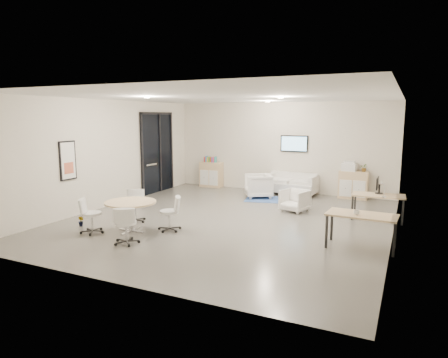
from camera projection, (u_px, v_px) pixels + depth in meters
room_shell at (229, 160)px, 10.32m from camera, size 9.60×10.60×4.80m
glass_door at (157, 150)px, 14.24m from camera, size 0.09×1.90×2.85m
artwork at (68, 161)px, 10.57m from camera, size 0.05×0.54×1.04m
wall_tv at (294, 144)px, 14.08m from camera, size 0.98×0.06×0.58m
ceiling_spots at (235, 99)px, 10.90m from camera, size 3.14×4.14×0.03m
sideboard_left at (211, 175)px, 15.43m from camera, size 0.85×0.44×0.95m
sideboard_right at (353, 185)px, 13.21m from camera, size 0.92×0.45×0.92m
books at (210, 159)px, 15.36m from camera, size 0.49×0.14×0.22m
printer at (349, 166)px, 13.18m from camera, size 0.48×0.41×0.32m
loveseat at (292, 185)px, 13.92m from camera, size 1.76×0.98×0.64m
blue_rug at (271, 199)px, 13.11m from camera, size 1.85×1.44×0.01m
armchair_left at (258, 185)px, 13.40m from camera, size 1.10×1.12×0.87m
armchair_right at (295, 199)px, 11.45m from camera, size 0.84×0.81×0.70m
desk_rear at (378, 197)px, 10.45m from camera, size 1.34×0.72×0.68m
desk_front at (362, 218)px, 8.21m from camera, size 1.43×0.78×0.72m
monitor at (378, 185)px, 10.55m from camera, size 0.20×0.50×0.44m
round_table at (131, 205)px, 9.39m from camera, size 1.20×1.20×0.73m
meeting_chairs at (131, 215)px, 9.42m from camera, size 2.33×2.33×0.82m
plant_cabinet at (364, 169)px, 12.97m from camera, size 0.32×0.33×0.21m
plant_floor at (81, 224)px, 9.92m from camera, size 0.19×0.29×0.12m
cup at (356, 212)px, 8.12m from camera, size 0.14×0.13×0.12m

